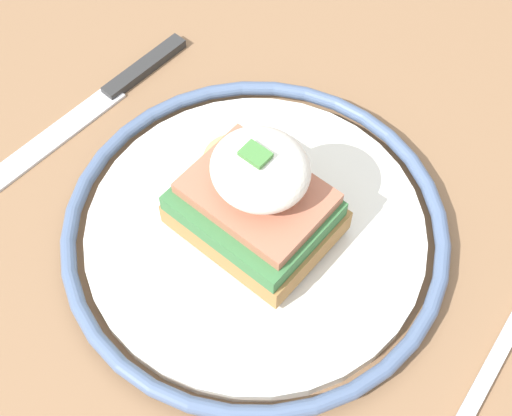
{
  "coord_description": "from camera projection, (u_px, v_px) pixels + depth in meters",
  "views": [
    {
      "loc": [
        -0.15,
        0.19,
        1.14
      ],
      "look_at": [
        -0.0,
        0.02,
        0.78
      ],
      "focal_mm": 50.0,
      "sensor_mm": 36.0,
      "label": 1
    }
  ],
  "objects": [
    {
      "name": "knife",
      "position": [
        103.0,
        99.0,
        0.52
      ],
      "size": [
        0.02,
        0.19,
        0.01
      ],
      "color": "#2D2D2D",
      "rests_on": "dining_table"
    },
    {
      "name": "fork",
      "position": [
        469.0,
        409.0,
        0.4
      ],
      "size": [
        0.03,
        0.16,
        0.0
      ],
      "color": "silver",
      "rests_on": "dining_table"
    },
    {
      "name": "sandwich",
      "position": [
        258.0,
        197.0,
        0.42
      ],
      "size": [
        0.11,
        0.09,
        0.08
      ],
      "color": "#9E703D",
      "rests_on": "plate"
    },
    {
      "name": "dining_table",
      "position": [
        271.0,
        287.0,
        0.56
      ],
      "size": [
        1.06,
        0.88,
        0.74
      ],
      "color": "#846042",
      "rests_on": "ground_plane"
    },
    {
      "name": "plate",
      "position": [
        256.0,
        231.0,
        0.46
      ],
      "size": [
        0.25,
        0.25,
        0.02
      ],
      "color": "silver",
      "rests_on": "dining_table"
    }
  ]
}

